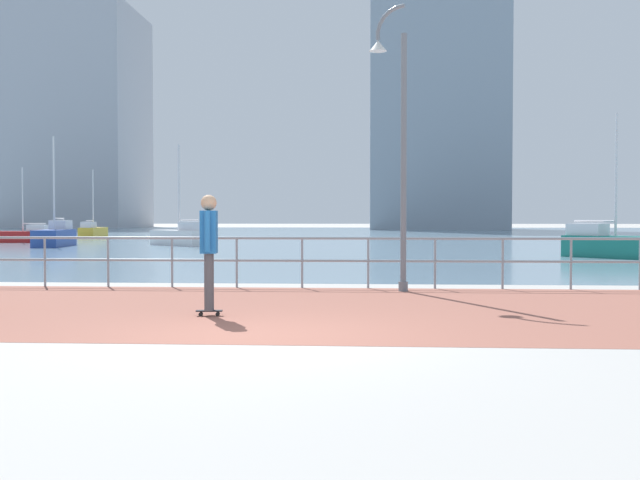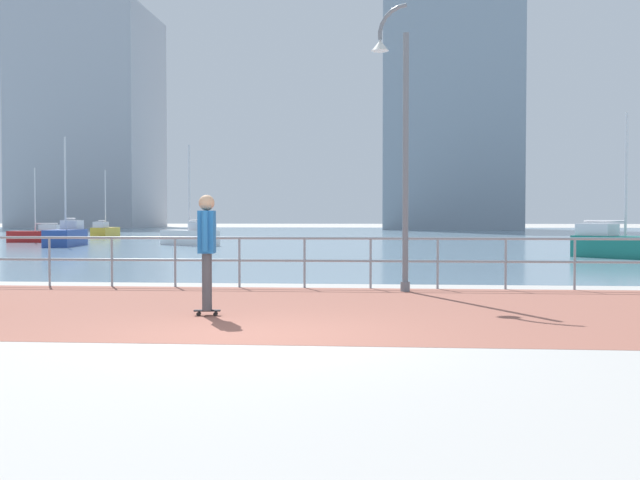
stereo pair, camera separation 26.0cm
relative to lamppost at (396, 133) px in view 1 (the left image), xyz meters
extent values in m
plane|color=#ADAAA5|center=(-1.96, 34.01, -3.20)|extent=(220.00, 220.00, 0.00)
cube|color=#935647|center=(-1.96, -3.05, -3.20)|extent=(28.00, 7.20, 0.01)
cube|color=#6B899E|center=(-1.96, 45.56, -3.20)|extent=(180.00, 88.00, 0.00)
cylinder|color=#8C99A3|center=(-7.56, 0.56, -2.67)|extent=(0.05, 0.05, 1.06)
cylinder|color=#8C99A3|center=(-6.16, 0.56, -2.67)|extent=(0.05, 0.05, 1.06)
cylinder|color=#8C99A3|center=(-4.76, 0.56, -2.67)|extent=(0.05, 0.05, 1.06)
cylinder|color=#8C99A3|center=(-3.36, 0.56, -2.67)|extent=(0.05, 0.05, 1.06)
cylinder|color=#8C99A3|center=(-1.96, 0.56, -2.67)|extent=(0.05, 0.05, 1.06)
cylinder|color=#8C99A3|center=(-0.56, 0.56, -2.67)|extent=(0.05, 0.05, 1.06)
cylinder|color=#8C99A3|center=(0.84, 0.56, -2.67)|extent=(0.05, 0.05, 1.06)
cylinder|color=#8C99A3|center=(2.24, 0.56, -2.67)|extent=(0.05, 0.05, 1.06)
cylinder|color=#8C99A3|center=(3.64, 0.56, -2.67)|extent=(0.05, 0.05, 1.06)
cylinder|color=#8C99A3|center=(5.04, 0.56, -2.67)|extent=(0.05, 0.05, 1.06)
cylinder|color=#8C99A3|center=(-1.96, 0.56, -2.14)|extent=(25.20, 0.06, 0.06)
cylinder|color=#8C99A3|center=(-1.96, 0.56, -2.62)|extent=(25.20, 0.06, 0.06)
cylinder|color=slate|center=(0.15, -0.04, -3.10)|extent=(0.19, 0.19, 0.20)
cylinder|color=slate|center=(0.15, -0.04, -0.60)|extent=(0.12, 0.12, 5.19)
cylinder|color=slate|center=(0.07, -0.02, 2.53)|extent=(0.20, 0.13, 0.11)
cylinder|color=slate|center=(-0.07, 0.02, 2.49)|extent=(0.21, 0.14, 0.15)
cylinder|color=slate|center=(-0.20, 0.06, 2.40)|extent=(0.20, 0.13, 0.18)
cylinder|color=slate|center=(-0.29, 0.09, 2.28)|extent=(0.18, 0.13, 0.19)
cylinder|color=slate|center=(-0.35, 0.11, 2.14)|extent=(0.15, 0.12, 0.19)
cylinder|color=slate|center=(-0.37, 0.11, 1.99)|extent=(0.11, 0.11, 0.17)
cone|color=silver|center=(-0.37, 0.11, 1.79)|extent=(0.36, 0.36, 0.22)
cylinder|color=black|center=(-2.85, -4.03, -3.17)|extent=(0.06, 0.04, 0.06)
cylinder|color=black|center=(-2.84, -4.11, -3.17)|extent=(0.06, 0.04, 0.06)
cylinder|color=black|center=(-3.11, -4.06, -3.17)|extent=(0.06, 0.04, 0.06)
cylinder|color=black|center=(-3.10, -4.14, -3.17)|extent=(0.06, 0.04, 0.06)
cube|color=black|center=(-2.98, -4.08, -3.12)|extent=(0.41, 0.15, 0.02)
cylinder|color=#4C4C51|center=(-2.98, -4.01, -2.67)|extent=(0.14, 0.14, 0.87)
cylinder|color=#4C4C51|center=(-2.97, -4.16, -2.67)|extent=(0.14, 0.14, 0.87)
cube|color=#236BB2|center=(-2.98, -4.08, -1.92)|extent=(0.27, 0.36, 0.65)
cylinder|color=#236BB2|center=(-3.00, -3.86, -1.90)|extent=(0.10, 0.10, 0.61)
cylinder|color=#236BB2|center=(-2.95, -4.31, -1.90)|extent=(0.10, 0.10, 0.61)
sphere|color=tan|center=(-2.98, -4.08, -1.47)|extent=(0.24, 0.24, 0.24)
cube|color=white|center=(-10.45, 23.71, -2.80)|extent=(3.61, 3.31, 0.80)
cube|color=silver|center=(-9.59, 22.98, -2.17)|extent=(1.55, 1.49, 0.45)
cylinder|color=silver|center=(-10.45, 23.71, -0.16)|extent=(0.09, 0.09, 4.46)
cylinder|color=silver|center=(-9.82, 23.18, -1.86)|extent=(1.33, 1.14, 0.07)
cube|color=#284799|center=(-16.46, 22.10, -2.77)|extent=(1.75, 4.10, 0.85)
cube|color=silver|center=(-16.62, 23.28, -2.11)|extent=(1.04, 1.53, 0.47)
cylinder|color=silver|center=(-16.46, 22.10, 0.01)|extent=(0.09, 0.09, 4.72)
cylinder|color=silver|center=(-16.58, 22.97, -1.78)|extent=(0.32, 1.78, 0.08)
cube|color=#B21E1E|center=(-20.62, 27.48, -2.87)|extent=(3.15, 1.13, 0.67)
cube|color=silver|center=(-19.69, 27.43, -2.35)|extent=(1.15, 0.73, 0.37)
cylinder|color=silver|center=(-20.62, 27.48, -0.68)|extent=(0.07, 0.07, 3.70)
cylinder|color=silver|center=(-19.93, 27.44, -2.09)|extent=(1.40, 0.13, 0.06)
cube|color=#197266|center=(8.43, 12.82, -2.80)|extent=(3.41, 3.55, 0.81)
cube|color=silver|center=(7.66, 13.65, -2.17)|extent=(1.52, 1.55, 0.45)
cylinder|color=silver|center=(8.43, 12.82, -0.15)|extent=(0.09, 0.09, 4.48)
cylinder|color=silver|center=(7.87, 13.43, -1.86)|extent=(1.20, 1.29, 0.07)
cube|color=gold|center=(-20.07, 37.33, -2.83)|extent=(1.21, 3.49, 0.74)
cube|color=silver|center=(-20.03, 36.30, -2.25)|extent=(0.80, 1.27, 0.41)
cylinder|color=silver|center=(-20.07, 37.33, -0.41)|extent=(0.08, 0.08, 4.10)
cylinder|color=silver|center=(-20.04, 36.57, -1.97)|extent=(0.13, 1.55, 0.07)
cube|color=#A3A8B2|center=(-41.39, 88.41, 11.79)|extent=(17.45, 16.11, 29.97)
cube|color=slate|center=(-41.39, 88.41, 27.77)|extent=(6.98, 6.44, 2.00)
cube|color=#8493A3|center=(7.44, 75.60, 11.90)|extent=(15.62, 12.37, 30.21)
camera|label=1|loc=(-0.56, -15.47, -1.68)|focal=42.68mm
camera|label=2|loc=(-0.30, -15.45, -1.68)|focal=42.68mm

